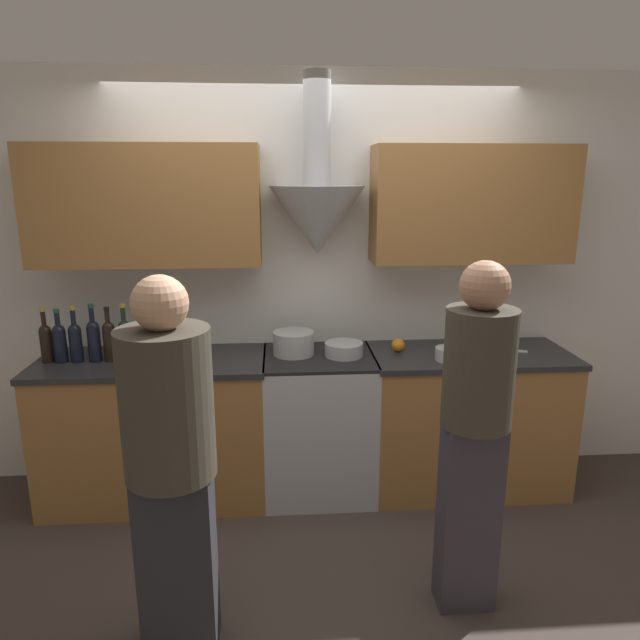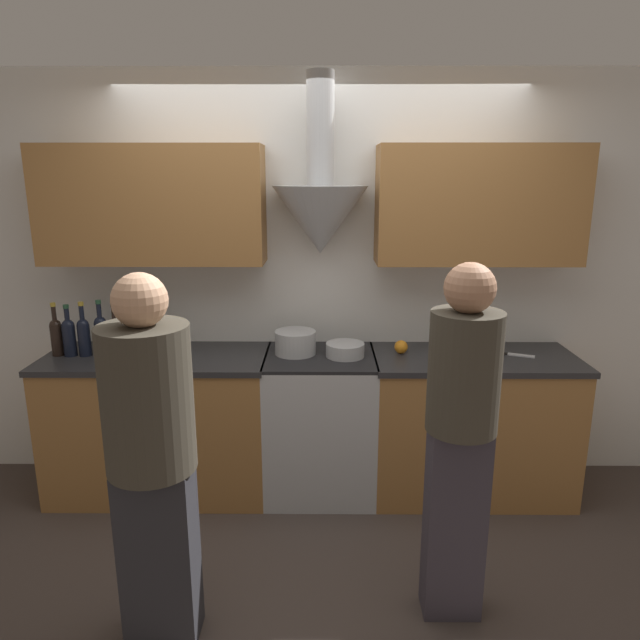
# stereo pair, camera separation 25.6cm
# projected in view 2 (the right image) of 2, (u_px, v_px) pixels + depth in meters

# --- Properties ---
(ground_plane) EXTENTS (12.00, 12.00, 0.00)m
(ground_plane) POSITION_uv_depth(u_px,v_px,m) (320.00, 516.00, 3.40)
(ground_plane) COLOR #423833
(wall_back) EXTENTS (8.40, 0.58, 2.60)m
(wall_back) POSITION_uv_depth(u_px,v_px,m) (317.00, 256.00, 3.60)
(wall_back) COLOR white
(wall_back) RESTS_ON ground_plane
(counter_left) EXTENTS (1.36, 0.62, 0.90)m
(counter_left) POSITION_uv_depth(u_px,v_px,m) (161.00, 423.00, 3.60)
(counter_left) COLOR #9E6B38
(counter_left) RESTS_ON ground_plane
(counter_right) EXTENTS (1.24, 0.62, 0.90)m
(counter_right) POSITION_uv_depth(u_px,v_px,m) (470.00, 424.00, 3.59)
(counter_right) COLOR #9E6B38
(counter_right) RESTS_ON ground_plane
(stove_range) EXTENTS (0.68, 0.60, 0.90)m
(stove_range) POSITION_uv_depth(u_px,v_px,m) (320.00, 423.00, 3.60)
(stove_range) COLOR #B7BABC
(stove_range) RESTS_ON ground_plane
(wine_bottle_0) EXTENTS (0.07, 0.07, 0.33)m
(wine_bottle_0) POSITION_uv_depth(u_px,v_px,m) (56.00, 335.00, 3.46)
(wine_bottle_0) COLOR black
(wine_bottle_0) RESTS_ON counter_left
(wine_bottle_1) EXTENTS (0.08, 0.08, 0.32)m
(wine_bottle_1) POSITION_uv_depth(u_px,v_px,m) (69.00, 335.00, 3.45)
(wine_bottle_1) COLOR black
(wine_bottle_1) RESTS_ON counter_left
(wine_bottle_2) EXTENTS (0.07, 0.07, 0.34)m
(wine_bottle_2) POSITION_uv_depth(u_px,v_px,m) (84.00, 335.00, 3.46)
(wine_bottle_2) COLOR black
(wine_bottle_2) RESTS_ON counter_left
(wine_bottle_3) EXTENTS (0.08, 0.08, 0.35)m
(wine_bottle_3) POSITION_uv_depth(u_px,v_px,m) (101.00, 333.00, 3.45)
(wine_bottle_3) COLOR black
(wine_bottle_3) RESTS_ON counter_left
(wine_bottle_4) EXTENTS (0.07, 0.07, 0.33)m
(wine_bottle_4) POSITION_uv_depth(u_px,v_px,m) (116.00, 334.00, 3.45)
(wine_bottle_4) COLOR black
(wine_bottle_4) RESTS_ON counter_left
(wine_bottle_5) EXTENTS (0.07, 0.07, 0.34)m
(wine_bottle_5) POSITION_uv_depth(u_px,v_px,m) (131.00, 334.00, 3.45)
(wine_bottle_5) COLOR black
(wine_bottle_5) RESTS_ON counter_left
(wine_bottle_6) EXTENTS (0.08, 0.08, 0.33)m
(wine_bottle_6) POSITION_uv_depth(u_px,v_px,m) (145.00, 335.00, 3.46)
(wine_bottle_6) COLOR black
(wine_bottle_6) RESTS_ON counter_left
(stock_pot) EXTENTS (0.25, 0.25, 0.14)m
(stock_pot) POSITION_uv_depth(u_px,v_px,m) (295.00, 342.00, 3.51)
(stock_pot) COLOR #B7BABC
(stock_pot) RESTS_ON stove_range
(mixing_bowl) EXTENTS (0.23, 0.23, 0.08)m
(mixing_bowl) POSITION_uv_depth(u_px,v_px,m) (345.00, 350.00, 3.46)
(mixing_bowl) COLOR #B7BABC
(mixing_bowl) RESTS_ON stove_range
(orange_fruit) EXTENTS (0.08, 0.08, 0.08)m
(orange_fruit) POSITION_uv_depth(u_px,v_px,m) (401.00, 347.00, 3.52)
(orange_fruit) COLOR orange
(orange_fruit) RESTS_ON counter_right
(saucepan) EXTENTS (0.17, 0.17, 0.08)m
(saucepan) POSITION_uv_depth(u_px,v_px,m) (452.00, 357.00, 3.33)
(saucepan) COLOR #B7BABC
(saucepan) RESTS_ON counter_right
(chefs_knife) EXTENTS (0.25, 0.13, 0.01)m
(chefs_knife) POSITION_uv_depth(u_px,v_px,m) (513.00, 354.00, 3.49)
(chefs_knife) COLOR silver
(chefs_knife) RESTS_ON counter_right
(person_foreground_left) EXTENTS (0.36, 0.36, 1.62)m
(person_foreground_left) POSITION_uv_depth(u_px,v_px,m) (152.00, 450.00, 2.32)
(person_foreground_left) COLOR #28282D
(person_foreground_left) RESTS_ON ground_plane
(person_foreground_right) EXTENTS (0.30, 0.30, 1.64)m
(person_foreground_right) POSITION_uv_depth(u_px,v_px,m) (461.00, 429.00, 2.45)
(person_foreground_right) COLOR #38333D
(person_foreground_right) RESTS_ON ground_plane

